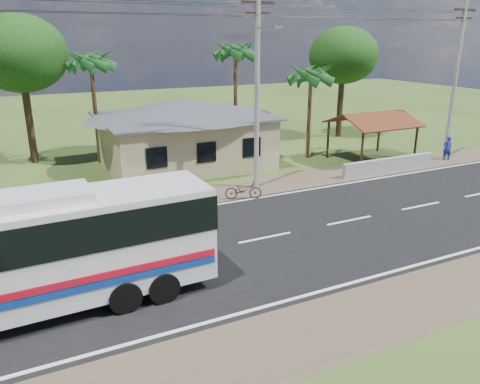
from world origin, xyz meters
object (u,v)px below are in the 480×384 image
object	(u,v)px
waiting_shed	(373,121)
person	(447,148)
coach_bus	(4,252)
motorcycle	(243,190)

from	to	relation	value
waiting_shed	person	world-z (taller)	waiting_shed
coach_bus	person	world-z (taller)	coach_bus
waiting_shed	person	xyz separation A→B (m)	(4.81, -2.31, -1.90)
person	waiting_shed	bearing A→B (deg)	-3.22
person	coach_bus	bearing A→B (deg)	38.81
motorcycle	person	xyz separation A→B (m)	(16.39, 1.25, 0.32)
waiting_shed	person	distance (m)	5.66
waiting_shed	motorcycle	xyz separation A→B (m)	(-11.58, -3.56, -2.22)
waiting_shed	motorcycle	world-z (taller)	waiting_shed
waiting_shed	person	bearing A→B (deg)	-25.65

